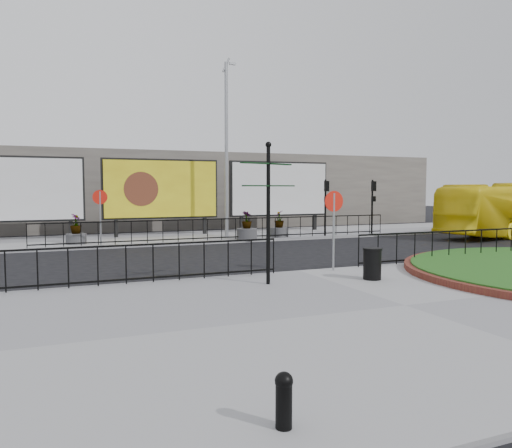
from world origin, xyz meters
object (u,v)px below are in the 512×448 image
billboard_mid (161,189)px  planter_a (76,233)px  planter_c (279,228)px  bollard (284,398)px  litter_bin (372,264)px  lamp_post (227,146)px  planter_b (247,230)px  fingerpost_sign (268,199)px

billboard_mid → planter_a: size_ratio=4.49×
planter_c → planter_a: bearing=176.1°
bollard → planter_a: bearing=93.2°
litter_bin → planter_a: bearing=119.7°
lamp_post → bollard: (-6.39, -20.00, -4.37)m
planter_a → litter_bin: bearing=-60.3°
billboard_mid → lamp_post: 4.23m
billboard_mid → planter_b: (3.50, -3.57, -2.02)m
billboard_mid → litter_bin: billboard_mid is taller
lamp_post → fingerpost_sign: (-3.28, -12.63, -2.43)m
fingerpost_sign → litter_bin: fingerpost_sign is taller
billboard_mid → lamp_post: bearing=-33.3°
lamp_post → fingerpost_sign: lamp_post is taller
billboard_mid → planter_c: size_ratio=4.50×
planter_a → planter_c: (9.94, -0.68, -0.02)m
fingerpost_sign → planter_b: fingerpost_sign is taller
planter_b → planter_c: bearing=10.5°
bollard → planter_a: size_ratio=0.45×
bollard → planter_b: (6.89, 18.40, 0.12)m
lamp_post → planter_c: 5.04m
billboard_mid → planter_a: billboard_mid is taller
planter_a → planter_c: size_ratio=1.00×
billboard_mid → lamp_post: size_ratio=0.67×
planter_c → litter_bin: bearing=-103.1°
lamp_post → litter_bin: size_ratio=10.42×
bollard → litter_bin: size_ratio=0.70×
bollard → planter_b: bearing=69.5°
litter_bin → planter_c: (2.76, 11.91, 0.03)m
planter_b → lamp_post: bearing=107.1°
bollard → planter_c: bearing=64.8°
lamp_post → planter_c: (2.45, -1.24, -4.23)m
lamp_post → billboard_mid: bearing=146.7°
fingerpost_sign → bollard: bearing=-128.9°
planter_a → bollard: bearing=-86.8°
lamp_post → planter_a: 8.61m
billboard_mid → planter_b: size_ratio=4.40×
billboard_mid → planter_a: bearing=-150.6°
fingerpost_sign → planter_a: (-4.21, 12.07, -1.78)m
litter_bin → planter_b: planter_b is taller
lamp_post → planter_b: (0.49, -1.60, -4.25)m
lamp_post → planter_c: size_ratio=6.70×
bollard → planter_b: 19.65m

